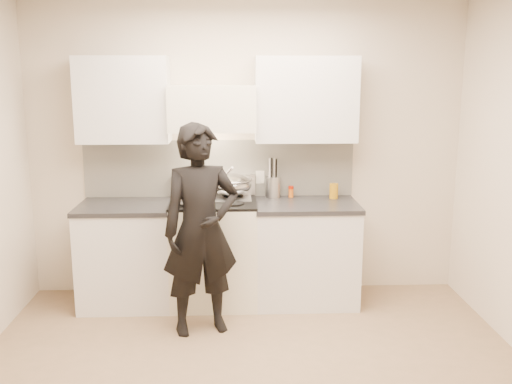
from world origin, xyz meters
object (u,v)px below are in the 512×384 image
stove (214,251)px  counter_right (305,252)px  person (201,230)px  wok (231,184)px  utensil_crock (273,185)px

stove → counter_right: bearing=0.0°
counter_right → person: person is taller
wok → stove: bearing=-138.1°
utensil_crock → person: (-0.62, -0.83, -0.19)m
wok → person: (-0.24, -0.74, -0.22)m
utensil_crock → wok: bearing=-167.5°
stove → utensil_crock: (0.55, 0.23, 0.56)m
stove → counter_right: stove is taller
counter_right → utensil_crock: utensil_crock is taller
stove → person: 0.71m
wok → counter_right: bearing=-12.2°
person → counter_right: bearing=16.2°
person → wok: bearing=54.9°
stove → person: (-0.08, -0.60, 0.37)m
counter_right → wok: bearing=167.8°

